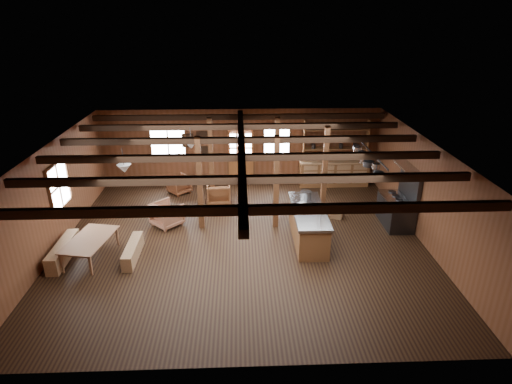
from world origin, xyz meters
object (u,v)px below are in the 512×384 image
dining_table (92,249)px  armchair_c (167,214)px  armchair_b (219,193)px  commercial_range (398,206)px  kitchen_island (308,224)px  armchair_a (179,184)px

dining_table → armchair_c: bearing=-31.6°
armchair_b → commercial_range: bearing=157.5°
kitchen_island → armchair_c: bearing=165.9°
armchair_a → armchair_c: bearing=48.0°
commercial_range → armchair_a: (-6.86, 2.73, -0.29)m
commercial_range → armchair_b: 5.71m
armchair_a → kitchen_island: bearing=97.6°
commercial_range → armchair_b: size_ratio=2.34×
kitchen_island → dining_table: 5.79m
armchair_a → armchair_c: 2.50m
commercial_range → dining_table: size_ratio=1.12×
armchair_a → armchair_b: (1.44, -0.95, 0.04)m
commercial_range → armchair_c: bearing=178.1°
kitchen_island → armchair_c: (-4.08, 1.05, -0.12)m
armchair_b → armchair_c: size_ratio=0.98×
kitchen_island → armchair_a: 5.38m
kitchen_island → armchair_b: kitchen_island is taller
kitchen_island → dining_table: bearing=-171.9°
commercial_range → dining_table: commercial_range is taller
kitchen_island → armchair_b: (-2.61, 2.60, -0.12)m
commercial_range → armchair_c: size_ratio=2.29×
commercial_range → dining_table: 8.71m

